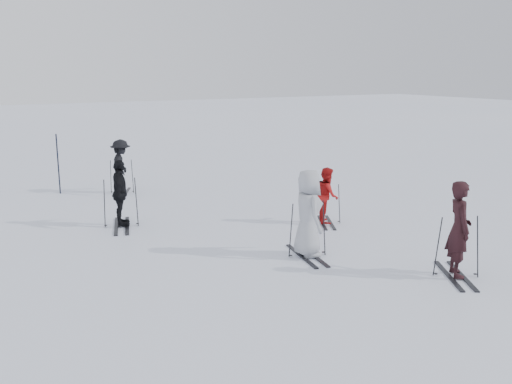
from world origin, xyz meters
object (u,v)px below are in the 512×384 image
skier_grey (308,214)px  skier_red (327,196)px  skier_uphill_far (121,167)px  skier_uphill_left (120,194)px  skier_near_dark (459,230)px  piste_marker (58,164)px

skier_grey → skier_red: bearing=-32.8°
skier_grey → skier_uphill_far: bearing=23.2°
skier_red → skier_uphill_left: 5.58m
skier_grey → skier_uphill_left: skier_grey is taller
skier_uphill_left → skier_red: bearing=-98.9°
skier_uphill_left → skier_uphill_far: size_ratio=0.99×
skier_red → skier_near_dark: bearing=-154.2°
skier_grey → skier_uphill_left: (-2.96, 4.50, -0.09)m
skier_grey → skier_uphill_far: 8.82m
skier_red → skier_uphill_far: 7.58m
skier_uphill_left → skier_uphill_far: (1.25, 4.14, 0.01)m
skier_grey → skier_near_dark: bearing=-131.2°
skier_uphill_far → piste_marker: (-1.87, 0.95, 0.11)m
skier_grey → piste_marker: size_ratio=0.97×
skier_near_dark → skier_uphill_far: (-3.63, 11.21, -0.08)m
skier_grey → skier_uphill_left: 5.39m
skier_red → skier_uphill_left: (-5.02, 2.43, 0.13)m
skier_uphill_left → piste_marker: piste_marker is taller
skier_near_dark → skier_uphill_left: size_ratio=1.10×
skier_near_dark → skier_red: bearing=28.7°
skier_uphill_far → skier_grey: bearing=-143.6°
skier_uphill_far → skier_red: bearing=-125.0°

